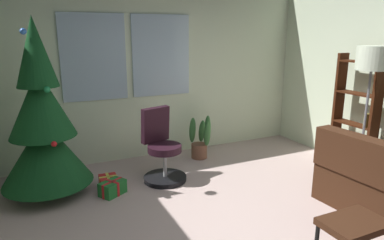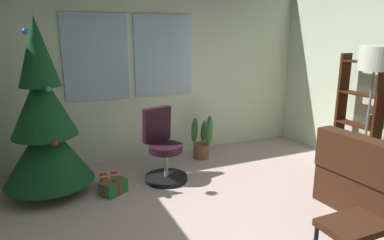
{
  "view_description": "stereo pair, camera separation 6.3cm",
  "coord_description": "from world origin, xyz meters",
  "views": [
    {
      "loc": [
        -1.69,
        -2.36,
        1.89
      ],
      "look_at": [
        -0.24,
        0.75,
        1.02
      ],
      "focal_mm": 32.28,
      "sensor_mm": 36.0,
      "label": 1
    },
    {
      "loc": [
        -1.63,
        -2.39,
        1.89
      ],
      "look_at": [
        -0.24,
        0.75,
        1.02
      ],
      "focal_mm": 32.28,
      "sensor_mm": 36.0,
      "label": 2
    }
  ],
  "objects": [
    {
      "name": "footstool",
      "position": [
        0.61,
        -0.62,
        0.33
      ],
      "size": [
        0.54,
        0.37,
        0.39
      ],
      "color": "#371E10",
      "rests_on": "ground_plane"
    },
    {
      "name": "potted_plant",
      "position": [
        0.59,
        2.19,
        0.28
      ],
      "size": [
        0.36,
        0.45,
        0.66
      ],
      "color": "brown",
      "rests_on": "ground_plane"
    },
    {
      "name": "holiday_tree",
      "position": [
        -1.62,
        1.82,
        0.85
      ],
      "size": [
        1.03,
        1.03,
        2.56
      ],
      "color": "#4C331E",
      "rests_on": "ground_plane"
    },
    {
      "name": "office_chair",
      "position": [
        -0.24,
        1.66,
        0.37
      ],
      "size": [
        0.56,
        0.57,
        0.96
      ],
      "color": "black",
      "rests_on": "ground_plane"
    },
    {
      "name": "gift_box_red",
      "position": [
        -0.95,
        1.71,
        0.07
      ],
      "size": [
        0.23,
        0.26,
        0.15
      ],
      "color": "red",
      "rests_on": "ground_plane"
    },
    {
      "name": "gift_box_green",
      "position": [
        -0.94,
        1.49,
        0.08
      ],
      "size": [
        0.35,
        0.32,
        0.17
      ],
      "color": "#1E722D",
      "rests_on": "ground_plane"
    },
    {
      "name": "bookshelf",
      "position": [
        2.27,
        0.84,
        0.72
      ],
      "size": [
        0.18,
        0.64,
        1.62
      ],
      "color": "#3A190B",
      "rests_on": "ground_plane"
    },
    {
      "name": "floor_lamp",
      "position": [
        1.95,
        0.44,
        1.49
      ],
      "size": [
        0.37,
        0.37,
        1.74
      ],
      "color": "slate",
      "rests_on": "ground_plane"
    },
    {
      "name": "wall_back_with_windows",
      "position": [
        -0.02,
        2.68,
        1.42
      ],
      "size": [
        4.98,
        0.12,
        2.83
      ],
      "color": "silver",
      "rests_on": "ground_plane"
    }
  ]
}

